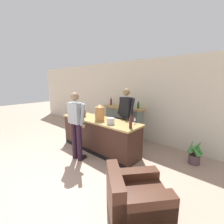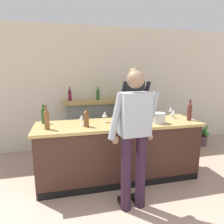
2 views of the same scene
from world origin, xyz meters
name	(u,v)px [view 1 (image 1 of 2)]	position (x,y,z in m)	size (l,w,h in m)	color
wall_back_panel	(126,99)	(0.00, 4.09, 1.38)	(12.00, 0.07, 2.75)	beige
bar_counter	(99,134)	(0.21, 2.47, 0.48)	(2.62, 0.77, 0.95)	#3D241C
fireplace_stone	(124,121)	(0.09, 3.83, 0.58)	(1.55, 0.52, 1.44)	gray
armchair_black	(133,200)	(2.24, 1.22, 0.27)	(1.16, 1.17, 0.74)	#47271A
potted_plant_corner	(195,153)	(2.58, 3.49, 0.27)	(0.34, 0.37, 0.62)	#553F45
person_customer	(76,123)	(0.18, 1.69, 0.98)	(0.66, 0.32, 1.77)	#2C1A2B
person_bartender	(126,115)	(0.69, 3.14, 1.02)	(0.66, 0.33, 1.83)	brown
copper_dispenser	(100,112)	(0.32, 2.40, 1.18)	(0.27, 0.31, 0.46)	#BE7B41
ice_bucket_steel	(111,121)	(0.81, 2.30, 1.04)	(0.21, 0.21, 0.16)	silver
wine_bottle_merlot_tall	(81,109)	(-0.96, 2.72, 1.09)	(0.07, 0.07, 0.30)	#205018
wine_bottle_rose_blush	(131,122)	(1.39, 2.36, 1.11)	(0.07, 0.07, 0.35)	#512320
wine_bottle_burgundy_dark	(84,113)	(-0.33, 2.36, 1.08)	(0.08, 0.08, 0.29)	brown
wine_bottle_cabernet_heavy	(73,110)	(-0.89, 2.35, 1.11)	(0.07, 0.07, 0.35)	brown
wine_glass_front_left	(135,119)	(1.27, 2.74, 1.08)	(0.07, 0.07, 0.18)	silver
wine_glass_front_right	(130,121)	(1.23, 2.57, 1.06)	(0.07, 0.07, 0.15)	silver
wine_glass_mid_counter	(96,113)	(-0.01, 2.55, 1.08)	(0.09, 0.09, 0.18)	silver
wine_glass_by_dispenser	(85,113)	(-0.39, 2.46, 1.07)	(0.08, 0.08, 0.17)	silver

